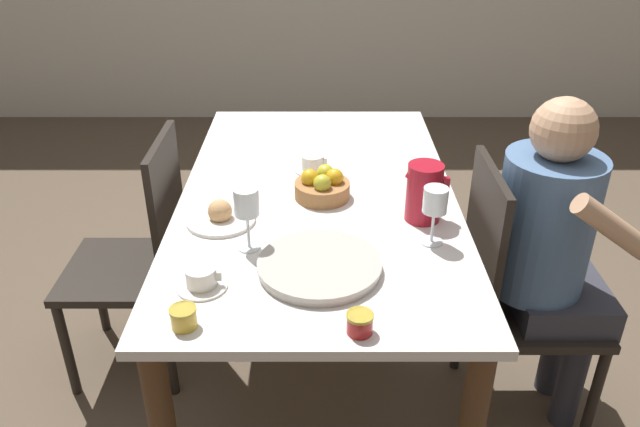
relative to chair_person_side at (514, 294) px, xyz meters
The scene contains 15 objects.
ground_plane 0.84m from the chair_person_side, 161.29° to the left, with size 20.00×20.00×0.00m, color brown.
dining_table 0.70m from the chair_person_side, 161.29° to the left, with size 0.93×1.62×0.76m.
chair_person_side is the anchor object (origin of this frame).
chair_opposite 1.31m from the chair_person_side, 169.81° to the left, with size 0.42×0.42×0.94m.
person_seated 0.22m from the chair_person_side, ahead, with size 0.39×0.41×1.17m.
red_pitcher 0.48m from the chair_person_side, behind, with size 0.14×0.11×0.19m.
wine_glass_water 0.95m from the chair_person_side, behind, with size 0.07×0.07×0.19m.
wine_glass_juice 0.51m from the chair_person_side, 160.61° to the right, with size 0.07×0.07×0.18m.
teacup_near_person 1.05m from the chair_person_side, 160.58° to the right, with size 0.14×0.14×0.06m.
teacup_across 0.83m from the chair_person_side, 149.34° to the left, with size 0.14×0.14×0.06m.
serving_tray 0.75m from the chair_person_side, 158.01° to the right, with size 0.34×0.34×0.03m.
bread_plate 0.99m from the chair_person_side, behind, with size 0.22×0.22×0.08m.
jam_jar_amber 0.81m from the chair_person_side, 136.40° to the right, with size 0.07×0.07×0.05m.
jam_jar_red 1.13m from the chair_person_side, 152.76° to the right, with size 0.07×0.07×0.05m.
fruit_bowl 0.73m from the chair_person_side, 164.07° to the left, with size 0.19×0.19×0.10m.
Camera 1 is at (0.01, -1.90, 1.73)m, focal length 35.00 mm.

